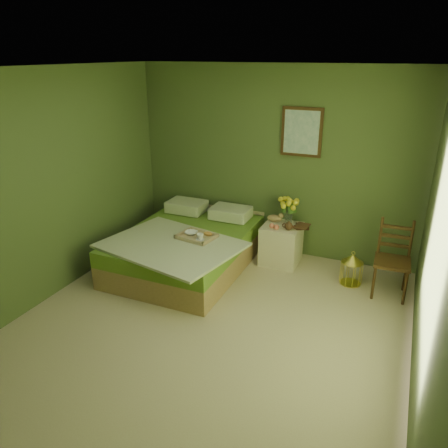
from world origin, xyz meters
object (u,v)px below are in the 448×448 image
at_px(bed, 188,244).
at_px(birdcage, 351,269).
at_px(nightstand, 282,239).
at_px(chair, 394,254).

distance_m(bed, birdcage, 2.14).
xyz_separation_m(bed, nightstand, (1.14, 0.59, 0.04)).
relative_size(chair, birdcage, 2.28).
bearing_deg(bed, birdcage, 9.43).
bearing_deg(nightstand, chair, -10.36).
bearing_deg(chair, nightstand, 167.56).
xyz_separation_m(nightstand, chair, (1.43, -0.26, 0.15)).
bearing_deg(birdcage, chair, -2.58).
bearing_deg(chair, birdcage, 175.34).
bearing_deg(birdcage, nightstand, 166.11).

